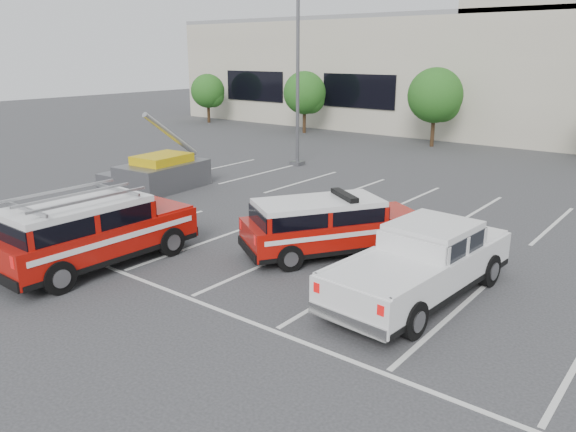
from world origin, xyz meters
name	(u,v)px	position (x,y,z in m)	size (l,w,h in m)	color
ground	(264,264)	(0.00, 0.00, 0.00)	(120.00, 120.00, 0.00)	#2F2F31
stall_markings	(350,227)	(0.00, 4.50, 0.01)	(23.00, 15.00, 0.01)	silver
convention_building	(569,67)	(0.18, 31.86, 4.72)	(60.00, 16.99, 13.20)	beige
tree_far_left	(209,92)	(-24.91, 22.05, 2.50)	(2.77, 2.77, 3.99)	#3F2B19
tree_left	(306,94)	(-14.91, 22.05, 2.77)	(3.07, 3.07, 4.42)	#3F2B19
tree_mid_left	(437,97)	(-4.91, 22.05, 3.04)	(3.37, 3.37, 4.85)	#3F2B19
light_pole_left	(298,63)	(-8.00, 12.00, 5.19)	(0.90, 0.60, 10.24)	#59595E
fire_chief_suv	(330,230)	(0.94, 1.86, 0.74)	(4.37, 5.38, 1.82)	#9E0E07
white_pickup	(421,270)	(4.38, 0.70, 0.71)	(2.43, 5.95, 1.78)	silver
ladder_suv	(93,236)	(-3.66, -2.97, 0.86)	(2.22, 5.49, 2.15)	#9E0E07
utility_rig	(160,173)	(-9.48, 4.09, 0.67)	(3.39, 4.15, 3.37)	#59595E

